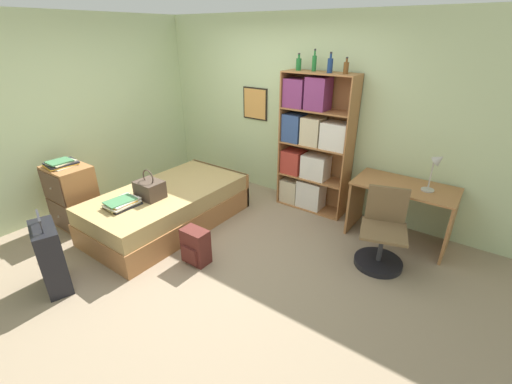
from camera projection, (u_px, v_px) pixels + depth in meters
name	position (u px, v px, depth m)	size (l,w,h in m)	color
ground_plane	(210.00, 241.00, 4.22)	(14.00, 14.00, 0.00)	gray
wall_back	(289.00, 111.00, 4.98)	(10.00, 0.09, 2.60)	beige
wall_left	(88.00, 113.00, 4.86)	(0.06, 10.00, 2.60)	beige
bed	(169.00, 207.00, 4.51)	(1.09, 2.08, 0.51)	#A36B3D
handbag	(150.00, 189.00, 4.14)	(0.32, 0.26, 0.36)	#47382D
book_stack_on_bed	(122.00, 203.00, 3.96)	(0.31, 0.39, 0.08)	#232328
suitcase	(51.00, 257.00, 3.35)	(0.51, 0.35, 0.82)	black
dresser	(73.00, 196.00, 4.43)	(0.57, 0.46, 0.83)	#A36B3D
magazine_pile_on_dresser	(61.00, 163.00, 4.26)	(0.34, 0.39, 0.07)	beige
bookcase	(310.00, 146.00, 4.70)	(0.98, 0.35, 1.89)	#A36B3D
bottle_green	(299.00, 64.00, 4.40)	(0.07, 0.07, 0.21)	#1E6B2D
bottle_brown	(314.00, 63.00, 4.29)	(0.06, 0.06, 0.26)	#1E6B2D
bottle_clear	(330.00, 65.00, 4.11)	(0.07, 0.07, 0.24)	navy
bottle_blue	(346.00, 68.00, 4.02)	(0.06, 0.06, 0.19)	brown
desk	(402.00, 202.00, 4.09)	(1.14, 0.61, 0.72)	#A36B3D
desk_lamp	(437.00, 165.00, 3.71)	(0.19, 0.14, 0.46)	#ADA89E
desk_chair	(381.00, 242.00, 3.74)	(0.59, 0.59, 0.85)	black
backpack	(195.00, 246.00, 3.77)	(0.30, 0.22, 0.41)	#56231E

